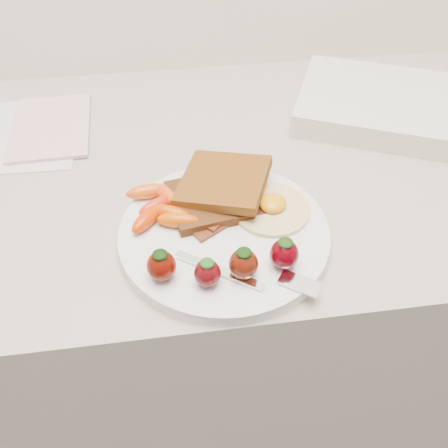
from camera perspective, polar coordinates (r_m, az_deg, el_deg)
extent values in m
cube|color=gray|center=(1.10, -1.42, -11.70)|extent=(2.00, 0.60, 0.90)
cylinder|color=white|center=(0.64, 0.00, -1.20)|extent=(0.27, 0.27, 0.02)
cube|color=#321106|center=(0.67, -1.86, 2.64)|extent=(0.11, 0.11, 0.01)
cube|color=#51260F|center=(0.67, -0.05, 4.92)|extent=(0.15, 0.15, 0.03)
cylinder|color=white|center=(0.66, 5.40, 1.71)|extent=(0.11, 0.11, 0.01)
ellipsoid|color=orange|center=(0.66, 5.56, 2.38)|extent=(0.04, 0.04, 0.02)
cube|color=#431A0F|center=(0.64, -0.11, 0.33)|extent=(0.09, 0.07, 0.00)
cube|color=black|center=(0.65, 1.19, 1.09)|extent=(0.09, 0.03, 0.00)
cube|color=#4D1C0C|center=(0.65, 0.37, 1.75)|extent=(0.08, 0.08, 0.00)
ellipsoid|color=red|center=(0.66, -7.76, 2.08)|extent=(0.05, 0.04, 0.02)
ellipsoid|color=#BE4301|center=(0.65, -6.33, 1.31)|extent=(0.06, 0.04, 0.02)
ellipsoid|color=red|center=(0.64, -8.75, 0.65)|extent=(0.05, 0.06, 0.02)
ellipsoid|color=#E14711|center=(0.67, -6.56, 3.27)|extent=(0.04, 0.06, 0.02)
ellipsoid|color=#D95211|center=(0.68, -8.73, 3.71)|extent=(0.06, 0.03, 0.02)
ellipsoid|color=#CA4B00|center=(0.64, -5.23, 0.41)|extent=(0.06, 0.03, 0.02)
ellipsoid|color=#4D0A02|center=(0.57, -7.16, -4.78)|extent=(0.03, 0.03, 0.04)
ellipsoid|color=black|center=(0.56, -7.34, -3.48)|extent=(0.02, 0.02, 0.01)
ellipsoid|color=#48060A|center=(0.57, -1.91, -5.64)|extent=(0.03, 0.03, 0.03)
ellipsoid|color=#1D4E14|center=(0.55, -1.95, -4.47)|extent=(0.02, 0.02, 0.01)
ellipsoid|color=#481006|center=(0.57, 2.25, -4.59)|extent=(0.03, 0.03, 0.04)
ellipsoid|color=black|center=(0.56, 2.30, -3.28)|extent=(0.02, 0.02, 0.01)
ellipsoid|color=#4A0008|center=(0.59, 6.90, -3.43)|extent=(0.03, 0.03, 0.04)
ellipsoid|color=black|center=(0.57, 7.07, -2.12)|extent=(0.02, 0.02, 0.01)
cube|color=white|center=(0.59, -0.59, -5.26)|extent=(0.10, 0.07, 0.00)
cube|color=white|center=(0.58, 8.64, -6.71)|extent=(0.05, 0.05, 0.00)
cube|color=silver|center=(0.89, -21.20, 9.58)|extent=(0.16, 0.21, 0.00)
cube|color=beige|center=(0.89, -19.20, 10.45)|extent=(0.13, 0.19, 0.01)
cube|color=silver|center=(0.91, 17.48, 12.87)|extent=(0.33, 0.31, 0.04)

